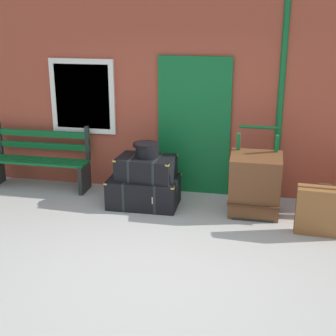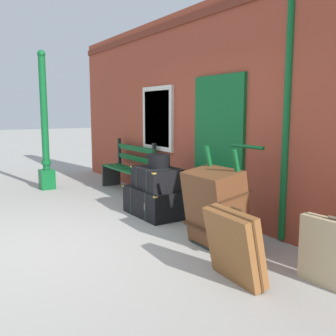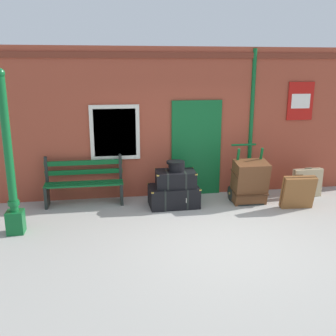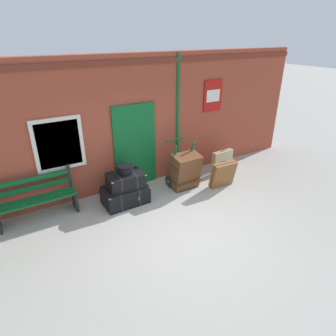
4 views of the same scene
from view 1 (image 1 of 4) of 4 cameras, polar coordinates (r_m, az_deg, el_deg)
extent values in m
plane|color=#A3A099|center=(5.42, -1.77, -11.88)|extent=(60.00, 60.00, 0.00)
cube|color=#9E422D|center=(7.32, 2.86, 9.48)|extent=(10.40, 0.30, 3.20)
cube|color=#0F5B28|center=(7.25, 3.13, 4.95)|extent=(1.10, 0.05, 2.10)
cube|color=#093718|center=(7.23, 3.12, 4.93)|extent=(0.06, 0.02, 2.10)
cube|color=silver|center=(7.62, -10.17, 8.43)|extent=(1.04, 0.06, 1.16)
cube|color=silver|center=(7.60, -10.22, 8.41)|extent=(0.88, 0.02, 1.00)
cylinder|color=#0F5B28|center=(7.09, 13.37, 8.72)|extent=(0.09, 0.09, 3.14)
cube|color=#0F5B28|center=(7.72, -15.68, 0.50)|extent=(1.60, 0.09, 0.04)
cube|color=#0F5B28|center=(7.84, -15.22, 0.81)|extent=(1.60, 0.09, 0.04)
cube|color=#0F5B28|center=(7.96, -14.78, 1.11)|extent=(1.60, 0.09, 0.04)
cube|color=#0F5B28|center=(7.95, -14.71, 2.61)|extent=(1.60, 0.05, 0.10)
cube|color=#0F5B28|center=(7.90, -14.82, 4.00)|extent=(1.60, 0.05, 0.10)
cube|color=black|center=(8.29, -19.49, 3.36)|extent=(0.06, 0.06, 0.56)
cube|color=black|center=(7.60, -9.95, -1.14)|extent=(0.06, 0.40, 0.45)
cube|color=black|center=(7.63, -9.61, 2.93)|extent=(0.06, 0.06, 0.56)
cube|color=black|center=(6.97, -2.91, -2.84)|extent=(1.01, 0.66, 0.42)
cube|color=black|center=(7.02, -4.70, -2.71)|extent=(0.05, 0.65, 0.43)
cube|color=black|center=(6.92, -1.09, -2.96)|extent=(0.05, 0.65, 0.43)
cube|color=#B79338|center=(6.75, -7.49, -1.89)|extent=(0.05, 0.05, 0.02)
cube|color=#B79338|center=(6.53, 0.56, -2.44)|extent=(0.05, 0.05, 0.02)
cube|color=#B79338|center=(7.29, -6.06, -0.29)|extent=(0.05, 0.05, 0.02)
cube|color=#B79338|center=(7.09, 1.40, -0.74)|extent=(0.05, 0.05, 0.02)
cube|color=silver|center=(6.68, -3.35, -3.80)|extent=(0.36, 0.01, 0.10)
cube|color=black|center=(6.84, -2.64, 0.04)|extent=(0.83, 0.58, 0.32)
cube|color=black|center=(6.89, -4.07, 0.16)|extent=(0.06, 0.55, 0.33)
cube|color=black|center=(6.79, -1.19, -0.08)|extent=(0.06, 0.55, 0.33)
cube|color=#B79338|center=(6.69, -6.41, 0.85)|extent=(0.05, 0.05, 0.02)
cube|color=#B79338|center=(6.46, -0.09, 0.34)|extent=(0.05, 0.05, 0.02)
cube|color=#B79338|center=(7.13, -4.99, 2.02)|extent=(0.05, 0.05, 0.02)
cube|color=#B79338|center=(6.92, 0.96, 1.58)|extent=(0.05, 0.05, 0.02)
cylinder|color=black|center=(6.76, -2.48, 2.16)|extent=(0.33, 0.33, 0.20)
cylinder|color=black|center=(6.75, -2.75, 2.84)|extent=(0.35, 0.35, 0.04)
cube|color=black|center=(6.73, 10.13, -5.72)|extent=(0.56, 0.28, 0.03)
cube|color=#0F5B28|center=(6.71, 8.33, -0.42)|extent=(0.04, 0.32, 1.18)
cube|color=#0F5B28|center=(6.71, 12.59, -0.69)|extent=(0.04, 0.32, 1.18)
cylinder|color=#0F5B28|center=(6.82, 10.81, 4.81)|extent=(0.54, 0.04, 0.04)
cylinder|color=black|center=(6.92, 7.62, -3.58)|extent=(0.04, 0.32, 0.32)
cylinder|color=#B79338|center=(6.92, 7.62, -3.58)|extent=(0.07, 0.06, 0.06)
cylinder|color=black|center=(6.92, 12.92, -3.92)|extent=(0.04, 0.32, 0.32)
cylinder|color=#B79338|center=(6.92, 12.92, -3.92)|extent=(0.07, 0.06, 0.06)
cube|color=brown|center=(6.58, 10.35, -2.03)|extent=(0.68, 0.57, 0.94)
cube|color=#432715|center=(6.65, 10.26, -3.61)|extent=(0.70, 0.46, 0.10)
cube|color=#432715|center=(6.51, 10.45, -0.42)|extent=(0.70, 0.46, 0.10)
cube|color=brown|center=(6.25, 18.01, -4.98)|extent=(0.66, 0.34, 0.69)
cylinder|color=#4F3018|center=(6.14, 18.31, -1.90)|extent=(0.16, 0.04, 0.03)
cube|color=#482C16|center=(6.25, 18.01, -4.98)|extent=(0.67, 0.21, 0.68)
camera|label=2|loc=(4.94, 54.81, -2.85)|focal=41.68mm
camera|label=3|loc=(3.16, -99.14, -2.10)|focal=41.19mm
camera|label=4|loc=(3.97, -70.83, 19.70)|focal=30.89mm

